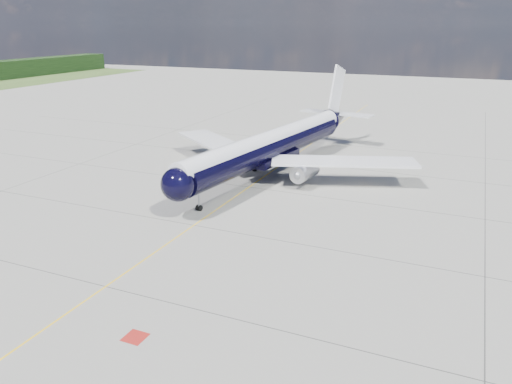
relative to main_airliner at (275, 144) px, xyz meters
The scene contains 4 objects.
ground 5.28m from the main_airliner, 108.92° to the right, with size 320.00×320.00×0.00m, color gray.
taxiway_centerline 8.84m from the main_airliner, 96.58° to the right, with size 0.16×160.00×0.01m, color yellow.
red_marking 43.19m from the main_airliner, 82.06° to the right, with size 1.60×1.60×0.01m, color maroon.
main_airliner is the anchor object (origin of this frame).
Camera 1 is at (27.12, -34.67, 21.54)m, focal length 35.00 mm.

